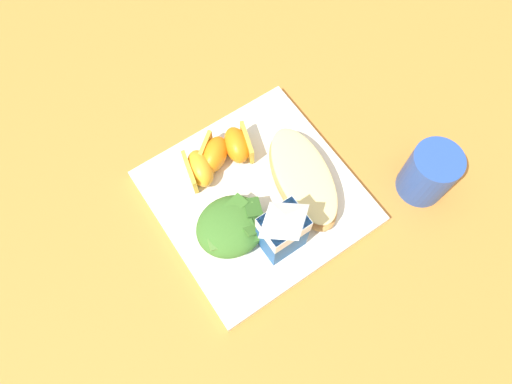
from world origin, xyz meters
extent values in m
plane|color=#C67A33|center=(0.00, 0.00, 0.00)|extent=(3.00, 3.00, 0.00)
cube|color=white|center=(0.00, 0.00, 0.01)|extent=(0.28, 0.28, 0.02)
ellipsoid|color=tan|center=(-0.07, 0.02, 0.03)|extent=(0.11, 0.18, 0.03)
ellipsoid|color=#B22D19|center=(-0.07, 0.02, 0.04)|extent=(0.10, 0.17, 0.01)
ellipsoid|color=#EAD184|center=(-0.07, 0.02, 0.05)|extent=(0.11, 0.18, 0.01)
ellipsoid|color=#3D7028|center=(0.06, 0.03, 0.04)|extent=(0.10, 0.09, 0.04)
cube|color=#3D7028|center=(0.04, 0.05, 0.05)|extent=(0.02, 0.03, 0.02)
cube|color=#4C8433|center=(0.04, 0.02, 0.04)|extent=(0.04, 0.03, 0.01)
cube|color=#336023|center=(0.05, 0.05, 0.05)|extent=(0.03, 0.04, 0.02)
cube|color=#3D7028|center=(0.04, 0.01, 0.05)|extent=(0.04, 0.03, 0.01)
cube|color=#5B8E3D|center=(0.09, 0.03, 0.04)|extent=(0.03, 0.04, 0.01)
cube|color=#336023|center=(0.02, 0.03, 0.05)|extent=(0.03, 0.04, 0.01)
cube|color=#23569E|center=(0.01, 0.08, 0.06)|extent=(0.06, 0.04, 0.09)
cube|color=white|center=(0.01, 0.08, 0.09)|extent=(0.06, 0.05, 0.03)
pyramid|color=white|center=(0.01, 0.08, 0.12)|extent=(0.06, 0.04, 0.02)
ellipsoid|color=orange|center=(-0.02, -0.08, 0.04)|extent=(0.05, 0.07, 0.04)
cube|color=gold|center=(-0.03, -0.07, 0.04)|extent=(0.02, 0.06, 0.03)
ellipsoid|color=orange|center=(0.02, -0.08, 0.04)|extent=(0.07, 0.07, 0.04)
cube|color=gold|center=(0.03, -0.09, 0.04)|extent=(0.05, 0.04, 0.03)
ellipsoid|color=orange|center=(0.05, -0.07, 0.04)|extent=(0.05, 0.07, 0.04)
cube|color=gold|center=(0.06, -0.08, 0.04)|extent=(0.02, 0.06, 0.03)
cylinder|color=#284CA3|center=(-0.22, 0.12, 0.05)|extent=(0.07, 0.07, 0.09)
camera|label=1|loc=(0.15, 0.22, 0.65)|focal=32.70mm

